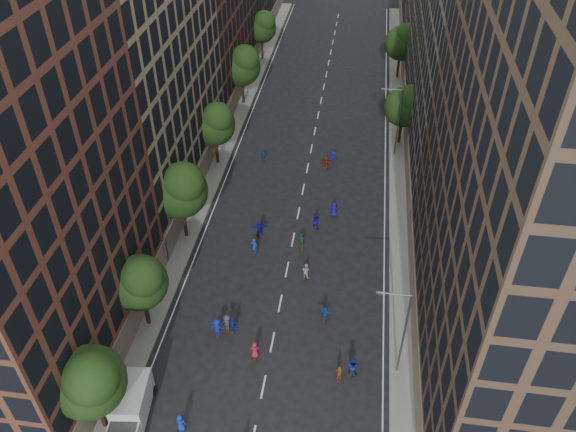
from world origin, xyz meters
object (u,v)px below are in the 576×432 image
(streetlamp_far, at_px, (397,119))
(skater_2, at_px, (352,366))
(streetlamp_near, at_px, (402,330))
(cargo_van, at_px, (130,407))
(skater_0, at_px, (181,423))

(streetlamp_far, distance_m, skater_2, 34.18)
(streetlamp_far, bearing_deg, streetlamp_near, -90.00)
(skater_2, bearing_deg, streetlamp_near, -147.35)
(cargo_van, bearing_deg, skater_2, 15.02)
(cargo_van, distance_m, skater_2, 17.46)
(streetlamp_far, height_order, cargo_van, streetlamp_far)
(skater_0, bearing_deg, streetlamp_near, -147.24)
(streetlamp_near, height_order, skater_0, streetlamp_near)
(streetlamp_far, xyz_separation_m, cargo_van, (-19.68, -40.09, -3.66))
(streetlamp_near, relative_size, skater_2, 4.91)
(skater_0, relative_size, skater_2, 0.93)
(skater_0, bearing_deg, cargo_van, 1.43)
(streetlamp_far, xyz_separation_m, skater_2, (-3.43, -33.74, -4.25))
(streetlamp_near, distance_m, skater_2, 5.51)
(cargo_van, height_order, skater_2, cargo_van)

